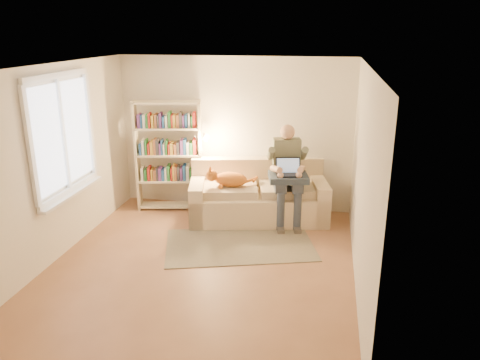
% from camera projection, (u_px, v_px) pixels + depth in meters
% --- Properties ---
extents(floor, '(4.50, 4.50, 0.00)m').
position_uv_depth(floor, '(202.00, 264.00, 6.31)').
color(floor, brown).
rests_on(floor, ground).
extents(ceiling, '(4.00, 4.50, 0.02)m').
position_uv_depth(ceiling, '(197.00, 66.00, 5.50)').
color(ceiling, white).
rests_on(ceiling, wall_back).
extents(wall_left, '(0.02, 4.50, 2.60)m').
position_uv_depth(wall_left, '(56.00, 164.00, 6.26)').
color(wall_left, silver).
rests_on(wall_left, floor).
extents(wall_right, '(0.02, 4.50, 2.60)m').
position_uv_depth(wall_right, '(363.00, 181.00, 5.55)').
color(wall_right, silver).
rests_on(wall_right, floor).
extents(wall_back, '(4.00, 0.02, 2.60)m').
position_uv_depth(wall_back, '(235.00, 134.00, 8.01)').
color(wall_back, silver).
rests_on(wall_back, floor).
extents(wall_front, '(4.00, 0.02, 2.60)m').
position_uv_depth(wall_front, '(126.00, 251.00, 3.80)').
color(wall_front, silver).
rests_on(wall_front, floor).
extents(window, '(0.12, 1.52, 1.69)m').
position_uv_depth(window, '(67.00, 155.00, 6.41)').
color(window, white).
rests_on(window, wall_left).
extents(sofa, '(2.37, 1.44, 0.94)m').
position_uv_depth(sofa, '(258.00, 198.00, 7.74)').
color(sofa, beige).
rests_on(sofa, floor).
extents(person, '(0.56, 0.76, 1.58)m').
position_uv_depth(person, '(287.00, 169.00, 7.43)').
color(person, '#666D58').
rests_on(person, sofa).
extents(cat, '(0.78, 0.40, 0.29)m').
position_uv_depth(cat, '(225.00, 179.00, 7.48)').
color(cat, orange).
rests_on(cat, sofa).
extents(blanket, '(0.69, 0.61, 0.10)m').
position_uv_depth(blanket, '(291.00, 177.00, 7.31)').
color(blanket, '#263244').
rests_on(blanket, person).
extents(laptop, '(0.44, 0.38, 0.33)m').
position_uv_depth(laptop, '(291.00, 170.00, 7.29)').
color(laptop, black).
rests_on(laptop, blanket).
extents(bookshelf, '(1.29, 0.51, 1.89)m').
position_uv_depth(bookshelf, '(169.00, 150.00, 7.95)').
color(bookshelf, beige).
rests_on(bookshelf, floor).
extents(rug, '(2.40, 1.81, 0.01)m').
position_uv_depth(rug, '(240.00, 245.00, 6.85)').
color(rug, '#7B715A').
rests_on(rug, floor).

